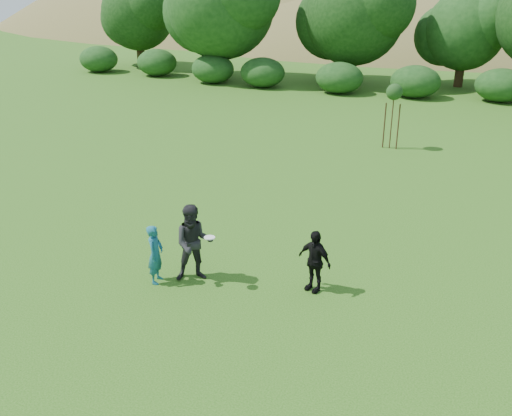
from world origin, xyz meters
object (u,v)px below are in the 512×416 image
(player_grey, at_px, (194,243))
(player_black, at_px, (314,261))
(player_teal, at_px, (155,254))
(sapling, at_px, (394,94))

(player_grey, xyz_separation_m, player_black, (2.92, 0.68, -0.21))
(player_teal, relative_size, player_black, 0.97)
(player_teal, xyz_separation_m, sapling, (3.04, 14.21, 1.65))
(player_teal, height_order, player_grey, player_grey)
(player_grey, bearing_deg, player_teal, -179.97)
(player_grey, bearing_deg, sapling, 49.36)
(player_black, bearing_deg, sapling, 112.51)
(player_teal, relative_size, sapling, 0.54)
(sapling, bearing_deg, player_grey, -99.21)
(player_teal, bearing_deg, player_grey, -70.23)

